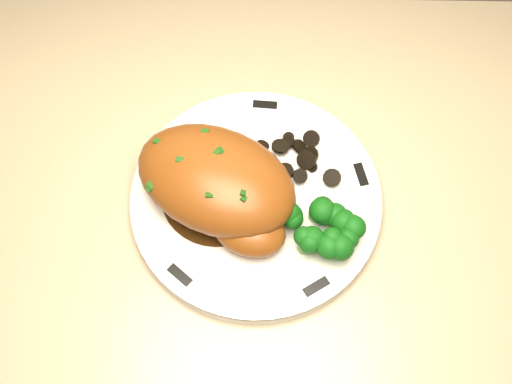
{
  "coord_description": "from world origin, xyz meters",
  "views": [
    {
      "loc": [
        -0.09,
        1.45,
        1.47
      ],
      "look_at": [
        -0.1,
        1.71,
        0.93
      ],
      "focal_mm": 45.0,
      "sensor_mm": 36.0,
      "label": 1
    }
  ],
  "objects_px": {
    "plate": "(256,200)",
    "broccoli_florets": "(324,227)",
    "chicken_breast": "(220,185)",
    "counter": "(417,351)"
  },
  "relations": [
    {
      "from": "counter",
      "to": "broccoli_florets",
      "type": "relative_size",
      "value": 28.29
    },
    {
      "from": "plate",
      "to": "broccoli_florets",
      "type": "relative_size",
      "value": 3.26
    },
    {
      "from": "counter",
      "to": "broccoli_florets",
      "type": "xyz_separation_m",
      "value": [
        -0.19,
        0.01,
        0.48
      ]
    },
    {
      "from": "counter",
      "to": "plate",
      "type": "relative_size",
      "value": 8.67
    },
    {
      "from": "plate",
      "to": "chicken_breast",
      "type": "distance_m",
      "value": 0.05
    },
    {
      "from": "plate",
      "to": "chicken_breast",
      "type": "xyz_separation_m",
      "value": [
        -0.03,
        -0.0,
        0.04
      ]
    },
    {
      "from": "chicken_breast",
      "to": "plate",
      "type": "bearing_deg",
      "value": 30.68
    },
    {
      "from": "plate",
      "to": "broccoli_florets",
      "type": "bearing_deg",
      "value": -31.62
    },
    {
      "from": "chicken_breast",
      "to": "broccoli_florets",
      "type": "xyz_separation_m",
      "value": [
        0.1,
        -0.03,
        -0.01
      ]
    },
    {
      "from": "chicken_breast",
      "to": "counter",
      "type": "bearing_deg",
      "value": 17.08
    }
  ]
}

